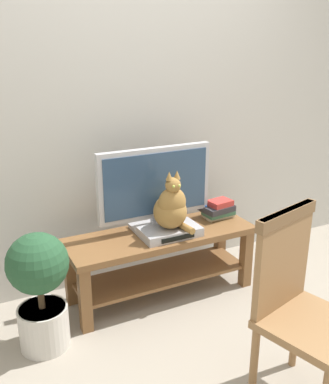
# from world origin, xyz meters

# --- Properties ---
(ground_plane) EXTENTS (12.00, 12.00, 0.00)m
(ground_plane) POSITION_xyz_m (0.00, 0.00, 0.00)
(ground_plane) COLOR gray
(back_wall) EXTENTS (7.00, 0.12, 2.80)m
(back_wall) POSITION_xyz_m (0.00, 0.92, 1.40)
(back_wall) COLOR beige
(back_wall) RESTS_ON ground
(tv_stand) EXTENTS (1.31, 0.44, 0.47)m
(tv_stand) POSITION_xyz_m (0.01, 0.48, 0.34)
(tv_stand) COLOR brown
(tv_stand) RESTS_ON ground
(tv) EXTENTS (0.82, 0.20, 0.58)m
(tv) POSITION_xyz_m (0.01, 0.57, 0.78)
(tv) COLOR #B7B7BC
(tv) RESTS_ON tv_stand
(media_box) EXTENTS (0.40, 0.23, 0.06)m
(media_box) POSITION_xyz_m (0.04, 0.41, 0.50)
(media_box) COLOR #ADADB2
(media_box) RESTS_ON tv_stand
(cat) EXTENTS (0.22, 0.28, 0.40)m
(cat) POSITION_xyz_m (0.04, 0.40, 0.68)
(cat) COLOR olive
(cat) RESTS_ON media_box
(wooden_chair) EXTENTS (0.53, 0.53, 0.97)m
(wooden_chair) POSITION_xyz_m (0.19, -0.64, 0.55)
(wooden_chair) COLOR olive
(wooden_chair) RESTS_ON ground
(book_stack) EXTENTS (0.25, 0.21, 0.14)m
(book_stack) POSITION_xyz_m (0.51, 0.54, 0.54)
(book_stack) COLOR beige
(book_stack) RESTS_ON tv_stand
(potted_plant) EXTENTS (0.35, 0.35, 0.72)m
(potted_plant) POSITION_xyz_m (-0.85, 0.29, 0.40)
(potted_plant) COLOR beige
(potted_plant) RESTS_ON ground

